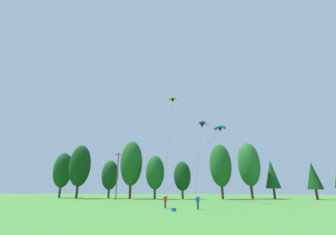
% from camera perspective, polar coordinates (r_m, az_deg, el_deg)
% --- Properties ---
extents(treeline_tree_a, '(5.30, 5.30, 12.95)m').
position_cam_1_polar(treeline_tree_a, '(75.25, -25.31, -12.06)').
color(treeline_tree_a, '#472D19').
rests_on(treeline_tree_a, ground_plane).
extents(treeline_tree_b, '(5.61, 5.61, 14.10)m').
position_cam_1_polar(treeline_tree_b, '(66.99, -21.59, -11.38)').
color(treeline_tree_b, '#472D19').
rests_on(treeline_tree_b, ground_plane).
extents(treeline_tree_c, '(4.55, 4.55, 10.20)m').
position_cam_1_polar(treeline_tree_c, '(66.56, -14.61, -14.06)').
color(treeline_tree_c, '#472D19').
rests_on(treeline_tree_c, ground_plane).
extents(treeline_tree_d, '(5.85, 5.85, 15.00)m').
position_cam_1_polar(treeline_tree_d, '(62.13, -9.33, -11.45)').
color(treeline_tree_d, '#472D19').
rests_on(treeline_tree_d, ground_plane).
extents(treeline_tree_e, '(4.72, 4.72, 10.81)m').
position_cam_1_polar(treeline_tree_e, '(59.52, -3.32, -13.83)').
color(treeline_tree_e, '#472D19').
rests_on(treeline_tree_e, ground_plane).
extents(treeline_tree_f, '(4.30, 4.30, 9.25)m').
position_cam_1_polar(treeline_tree_f, '(59.08, 3.67, -14.72)').
color(treeline_tree_f, '#472D19').
rests_on(treeline_tree_f, ground_plane).
extents(treeline_tree_g, '(5.48, 5.48, 13.62)m').
position_cam_1_polar(treeline_tree_g, '(59.98, 13.28, -11.80)').
color(treeline_tree_g, '#472D19').
rests_on(treeline_tree_g, ground_plane).
extents(treeline_tree_h, '(5.71, 5.71, 14.48)m').
position_cam_1_polar(treeline_tree_h, '(64.75, 19.98, -11.17)').
color(treeline_tree_h, '#472D19').
rests_on(treeline_tree_h, ground_plane).
extents(treeline_tree_i, '(3.77, 3.77, 9.86)m').
position_cam_1_polar(treeline_tree_i, '(66.96, 25.00, -13.02)').
color(treeline_tree_i, '#472D19').
rests_on(treeline_tree_i, ground_plane).
extents(treeline_tree_j, '(3.54, 3.54, 8.84)m').
position_cam_1_polar(treeline_tree_j, '(66.73, 33.14, -12.36)').
color(treeline_tree_j, '#472D19').
rests_on(treeline_tree_j, ground_plane).
extents(utility_pole, '(2.20, 0.26, 11.18)m').
position_cam_1_polar(utility_pole, '(57.19, -12.86, -13.96)').
color(utility_pole, brown).
rests_on(utility_pole, ground_plane).
extents(kite_flyer_near, '(0.71, 0.73, 1.69)m').
position_cam_1_polar(kite_flyer_near, '(31.15, -0.68, -20.38)').
color(kite_flyer_near, navy).
rests_on(kite_flyer_near, ground_plane).
extents(kite_flyer_mid, '(0.74, 0.75, 1.69)m').
position_cam_1_polar(kite_flyer_mid, '(29.46, 7.62, -20.38)').
color(kite_flyer_mid, navy).
rests_on(kite_flyer_mid, ground_plane).
extents(parafoil_kite_high_orange, '(2.76, 21.91, 23.20)m').
position_cam_1_polar(parafoil_kite_high_orange, '(56.96, 1.17, 4.62)').
color(parafoil_kite_high_orange, orange).
extents(parafoil_kite_mid_purple, '(3.54, 21.16, 15.83)m').
position_cam_1_polar(parafoil_kite_mid_purple, '(52.01, 8.72, -1.63)').
color(parafoil_kite_mid_purple, purple).
extents(parafoil_kite_far_teal, '(10.54, 12.95, 12.78)m').
position_cam_1_polar(parafoil_kite_far_teal, '(44.71, 13.12, -2.70)').
color(parafoil_kite_far_teal, teal).
extents(picnic_cooler, '(0.63, 0.59, 0.34)m').
position_cam_1_polar(picnic_cooler, '(27.18, 1.41, -22.49)').
color(picnic_cooler, '#1E70B7').
rests_on(picnic_cooler, ground_plane).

